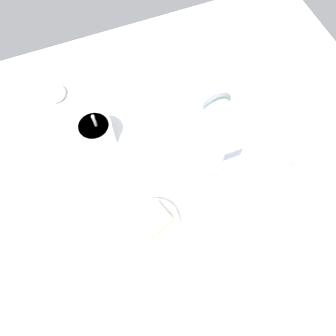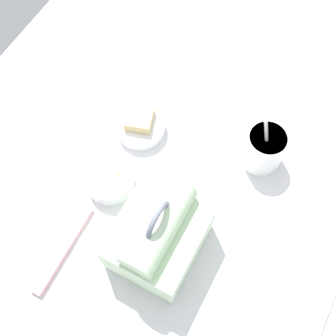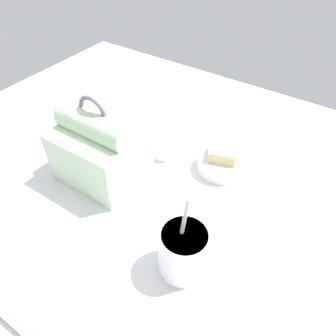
% 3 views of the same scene
% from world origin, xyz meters
% --- Properties ---
extents(desk_surface, '(1.40, 1.10, 0.02)m').
position_xyz_m(desk_surface, '(0.00, 0.00, 0.01)').
color(desk_surface, silver).
rests_on(desk_surface, ground).
extents(keyboard, '(0.37, 0.11, 0.02)m').
position_xyz_m(keyboard, '(0.04, 0.34, 0.03)').
color(keyboard, silver).
rests_on(keyboard, desk_surface).
extents(lunch_bag, '(0.18, 0.16, 0.21)m').
position_xyz_m(lunch_bag, '(0.16, 0.05, 0.10)').
color(lunch_bag, '#B7D6AD').
rests_on(lunch_bag, desk_surface).
extents(soup_cup, '(0.09, 0.09, 0.16)m').
position_xyz_m(soup_cup, '(-0.13, 0.15, 0.07)').
color(soup_cup, white).
rests_on(soup_cup, desk_surface).
extents(bento_bowl_sandwich, '(0.12, 0.12, 0.06)m').
position_xyz_m(bento_bowl_sandwich, '(-0.06, -0.13, 0.04)').
color(bento_bowl_sandwich, silver).
rests_on(bento_bowl_sandwich, desk_surface).
extents(bento_bowl_snacks, '(0.10, 0.10, 0.05)m').
position_xyz_m(bento_bowl_snacks, '(0.09, -0.12, 0.04)').
color(bento_bowl_snacks, silver).
rests_on(bento_bowl_snacks, desk_surface).
extents(chopstick_case, '(0.20, 0.03, 0.02)m').
position_xyz_m(chopstick_case, '(0.26, -0.13, 0.03)').
color(chopstick_case, pink).
rests_on(chopstick_case, desk_surface).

